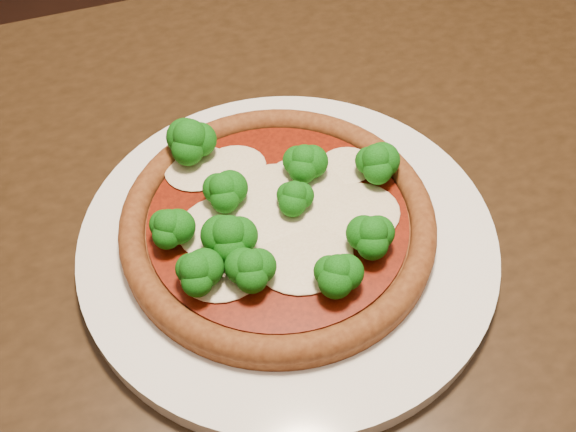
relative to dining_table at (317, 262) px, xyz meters
name	(u,v)px	position (x,y,z in m)	size (l,w,h in m)	color
dining_table	(317,262)	(0.00, 0.00, 0.00)	(1.12, 0.83, 0.75)	black
plate	(288,239)	(-0.05, -0.04, 0.12)	(0.35, 0.35, 0.02)	white
pizza	(274,217)	(-0.06, -0.04, 0.15)	(0.26, 0.26, 0.06)	brown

